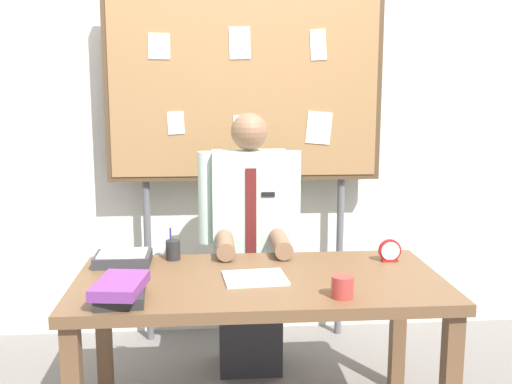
{
  "coord_description": "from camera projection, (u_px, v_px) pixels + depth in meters",
  "views": [
    {
      "loc": [
        -0.21,
        -2.54,
        1.56
      ],
      "look_at": [
        0.0,
        0.19,
        1.08
      ],
      "focal_mm": 42.25,
      "sensor_mm": 36.0,
      "label": 1
    }
  ],
  "objects": [
    {
      "name": "bulletin_board",
      "position": [
        245.0,
        93.0,
        3.53
      ],
      "size": [
        1.63,
        0.09,
        2.09
      ],
      "color": "#4C3823",
      "rests_on": "ground_plane"
    },
    {
      "name": "desk",
      "position": [
        259.0,
        297.0,
        2.66
      ],
      "size": [
        1.62,
        0.8,
        0.73
      ],
      "color": "brown",
      "rests_on": "ground_plane"
    },
    {
      "name": "desk_clock",
      "position": [
        390.0,
        252.0,
        2.89
      ],
      "size": [
        0.11,
        0.04,
        0.11
      ],
      "color": "maroon",
      "rests_on": "desk"
    },
    {
      "name": "book_stack",
      "position": [
        120.0,
        290.0,
        2.35
      ],
      "size": [
        0.21,
        0.3,
        0.09
      ],
      "color": "#262626",
      "rests_on": "desk"
    },
    {
      "name": "open_notebook",
      "position": [
        255.0,
        278.0,
        2.63
      ],
      "size": [
        0.29,
        0.24,
        0.01
      ],
      "primitive_type": "cube",
      "rotation": [
        0.0,
        0.0,
        0.08
      ],
      "color": "silver",
      "rests_on": "desk"
    },
    {
      "name": "paper_tray",
      "position": [
        123.0,
        258.0,
        2.85
      ],
      "size": [
        0.26,
        0.2,
        0.06
      ],
      "color": "#333338",
      "rests_on": "desk"
    },
    {
      "name": "back_wall",
      "position": [
        243.0,
        121.0,
        3.76
      ],
      "size": [
        6.4,
        0.08,
        2.7
      ],
      "primitive_type": "cube",
      "color": "silver",
      "rests_on": "ground_plane"
    },
    {
      "name": "pen_holder",
      "position": [
        173.0,
        250.0,
        2.92
      ],
      "size": [
        0.07,
        0.07,
        0.16
      ],
      "color": "#262626",
      "rests_on": "desk"
    },
    {
      "name": "person",
      "position": [
        250.0,
        254.0,
        3.29
      ],
      "size": [
        0.55,
        0.56,
        1.43
      ],
      "color": "#2D2D33",
      "rests_on": "ground_plane"
    },
    {
      "name": "coffee_mug",
      "position": [
        342.0,
        287.0,
        2.39
      ],
      "size": [
        0.09,
        0.09,
        0.09
      ],
      "primitive_type": "cylinder",
      "color": "#B23833",
      "rests_on": "desk"
    }
  ]
}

